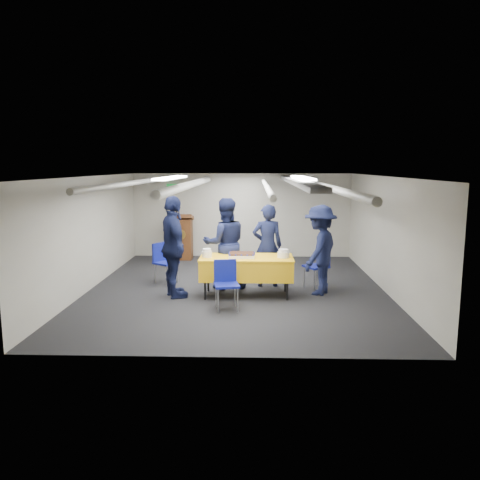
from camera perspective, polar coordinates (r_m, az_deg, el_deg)
name	(u,v)px	position (r m, az deg, el deg)	size (l,w,h in m)	color
ground	(237,289)	(9.70, -0.42, -5.95)	(7.00, 7.00, 0.00)	black
room_shell	(242,199)	(9.80, 0.21, 4.96)	(6.00, 7.00, 2.30)	beige
serving_table	(246,267)	(9.07, 0.79, -3.37)	(1.79, 0.86, 0.77)	black
sheet_cake	(242,255)	(8.99, 0.21, -1.83)	(0.51, 0.40, 0.09)	white
plate_stack_left	(207,253)	(9.01, -4.06, -1.62)	(0.19, 0.19, 0.16)	white
plate_stack_right	(283,254)	(8.98, 5.32, -1.67)	(0.23, 0.23, 0.16)	white
podium	(182,237)	(12.71, -7.12, 0.40)	(0.62, 0.53, 1.25)	brown
chair_near	(226,279)	(8.26, -1.72, -4.82)	(0.49, 0.49, 0.87)	gray
chair_right	(319,262)	(9.84, 9.64, -2.68)	(0.58, 0.58, 0.87)	gray
chair_left	(163,259)	(10.20, -9.35, -2.26)	(0.58, 0.58, 0.87)	gray
sailor_a	(267,246)	(9.75, 3.35, -0.69)	(0.63, 0.41, 1.73)	black
sailor_b	(225,244)	(9.58, -1.85, -0.43)	(0.91, 0.71, 1.87)	black
sailor_c	(174,247)	(8.99, -8.09, -0.86)	(1.15, 0.48, 1.95)	black
sailor_d	(320,250)	(9.27, 9.72, -1.20)	(1.14, 0.65, 1.76)	black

